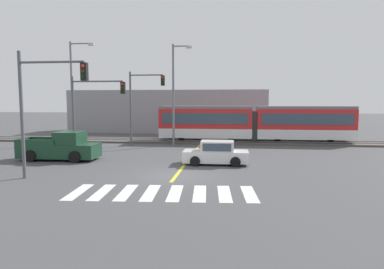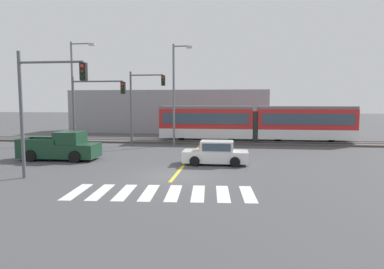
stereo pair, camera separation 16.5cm
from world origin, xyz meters
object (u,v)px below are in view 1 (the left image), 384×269
object	(u,v)px
traffic_light_far_left	(141,97)
street_lamp_centre	(175,89)
traffic_light_mid_left	(91,102)
street_lamp_west	(74,87)
pickup_truck	(61,148)
light_rail_tram	(254,122)
sedan_crossing	(216,153)
traffic_light_near_left	(42,97)

from	to	relation	value
traffic_light_far_left	street_lamp_centre	world-z (taller)	street_lamp_centre
traffic_light_mid_left	street_lamp_west	size ratio (longest dim) A/B	0.62
pickup_truck	traffic_light_mid_left	world-z (taller)	traffic_light_mid_left
traffic_light_mid_left	street_lamp_west	distance (m)	7.37
light_rail_tram	sedan_crossing	bearing A→B (deg)	-104.73
light_rail_tram	pickup_truck	bearing A→B (deg)	-140.39
traffic_light_far_left	street_lamp_centre	xyz separation A→B (m)	(2.93, 0.87, 0.73)
pickup_truck	traffic_light_far_left	distance (m)	9.38
traffic_light_far_left	light_rail_tram	bearing A→B (deg)	19.41
traffic_light_mid_left	street_lamp_west	bearing A→B (deg)	125.43
traffic_light_near_left	street_lamp_centre	world-z (taller)	street_lamp_centre
sedan_crossing	street_lamp_centre	bearing A→B (deg)	115.10
light_rail_tram	pickup_truck	distance (m)	18.09
traffic_light_mid_left	street_lamp_centre	bearing A→B (deg)	47.37
traffic_light_far_left	street_lamp_west	world-z (taller)	street_lamp_west
pickup_truck	street_lamp_west	distance (m)	10.32
traffic_light_mid_left	traffic_light_near_left	world-z (taller)	traffic_light_near_left
sedan_crossing	traffic_light_mid_left	xyz separation A→B (m)	(-9.73, 3.13, 3.30)
pickup_truck	light_rail_tram	bearing A→B (deg)	39.61
traffic_light_near_left	street_lamp_centre	bearing A→B (deg)	72.75
pickup_truck	street_lamp_centre	bearing A→B (deg)	53.22
traffic_light_near_left	street_lamp_centre	xyz separation A→B (m)	(4.47, 14.38, 0.84)
traffic_light_far_left	sedan_crossing	bearing A→B (deg)	-48.83
pickup_truck	street_lamp_centre	xyz separation A→B (m)	(6.54, 8.75, 4.31)
light_rail_tram	street_lamp_centre	distance (m)	8.46
traffic_light_mid_left	traffic_light_near_left	size ratio (longest dim) A/B	0.90
traffic_light_far_left	traffic_light_mid_left	bearing A→B (deg)	-116.64
traffic_light_mid_left	sedan_crossing	bearing A→B (deg)	-17.83
light_rail_tram	pickup_truck	xyz separation A→B (m)	(-13.91, -11.51, -1.21)
sedan_crossing	pickup_truck	xyz separation A→B (m)	(-10.80, 0.33, 0.14)
light_rail_tram	traffic_light_near_left	distance (m)	20.95
sedan_crossing	street_lamp_centre	world-z (taller)	street_lamp_centre
sedan_crossing	street_lamp_west	world-z (taller)	street_lamp_west
sedan_crossing	pickup_truck	bearing A→B (deg)	178.23
sedan_crossing	pickup_truck	size ratio (longest dim) A/B	0.78
traffic_light_near_left	street_lamp_west	world-z (taller)	street_lamp_west
pickup_truck	traffic_light_near_left	distance (m)	6.93
light_rail_tram	traffic_light_mid_left	world-z (taller)	traffic_light_mid_left
sedan_crossing	street_lamp_west	bearing A→B (deg)	147.05
pickup_truck	traffic_light_near_left	size ratio (longest dim) A/B	0.81
pickup_truck	street_lamp_centre	size ratio (longest dim) A/B	0.59
pickup_truck	traffic_light_mid_left	xyz separation A→B (m)	(1.06, 2.80, 3.16)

